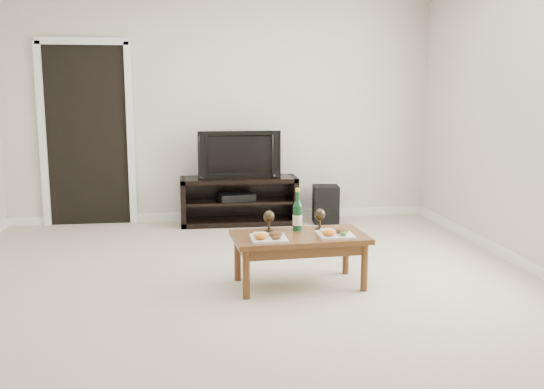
{
  "coord_description": "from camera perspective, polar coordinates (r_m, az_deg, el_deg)",
  "views": [
    {
      "loc": [
        -0.41,
        -4.45,
        1.56
      ],
      "look_at": [
        0.27,
        0.43,
        0.7
      ],
      "focal_mm": 40.0,
      "sensor_mm": 36.0,
      "label": 1
    }
  ],
  "objects": [
    {
      "name": "wine_bottle",
      "position": [
        4.93,
        2.41,
        -1.41
      ],
      "size": [
        0.07,
        0.07,
        0.35
      ],
      "primitive_type": "cylinder",
      "color": "#103C1F",
      "rests_on": "coffee_table"
    },
    {
      "name": "goblet_left",
      "position": [
        4.92,
        -0.29,
        -2.48
      ],
      "size": [
        0.09,
        0.09,
        0.17
      ],
      "primitive_type": null,
      "color": "#32281B",
      "rests_on": "coffee_table"
    },
    {
      "name": "back_wall",
      "position": [
        7.24,
        -4.74,
        7.79
      ],
      "size": [
        5.0,
        0.04,
        2.6
      ],
      "primitive_type": "cube",
      "color": "beige",
      "rests_on": "ground"
    },
    {
      "name": "television",
      "position": [
        7.01,
        -3.16,
        3.83
      ],
      "size": [
        0.95,
        0.14,
        0.55
      ],
      "primitive_type": "imported",
      "rotation": [
        0.0,
        0.0,
        0.02
      ],
      "color": "black",
      "rests_on": "media_console"
    },
    {
      "name": "media_console",
      "position": [
        7.09,
        -3.12,
        -0.58
      ],
      "size": [
        1.35,
        0.45,
        0.55
      ],
      "primitive_type": "cube",
      "color": "black",
      "rests_on": "ground"
    },
    {
      "name": "subwoofer",
      "position": [
        7.18,
        5.08,
        -0.91
      ],
      "size": [
        0.32,
        0.32,
        0.44
      ],
      "primitive_type": "cube",
      "rotation": [
        0.0,
        0.0,
        -0.11
      ],
      "color": "black",
      "rests_on": "ground"
    },
    {
      "name": "plate_right",
      "position": [
        4.79,
        5.98,
        -3.5
      ],
      "size": [
        0.27,
        0.27,
        0.07
      ],
      "primitive_type": "cube",
      "color": "white",
      "rests_on": "coffee_table"
    },
    {
      "name": "coffee_table",
      "position": [
        4.88,
        2.58,
        -6.19
      ],
      "size": [
        1.09,
        0.64,
        0.42
      ],
      "primitive_type": "cube",
      "rotation": [
        0.0,
        0.0,
        0.06
      ],
      "color": "#543517",
      "rests_on": "ground"
    },
    {
      "name": "floor",
      "position": [
        4.73,
        -2.59,
        -9.36
      ],
      "size": [
        5.5,
        5.5,
        0.0
      ],
      "primitive_type": "plane",
      "color": "beige",
      "rests_on": "ground"
    },
    {
      "name": "plate_left",
      "position": [
        4.66,
        -0.35,
        -3.84
      ],
      "size": [
        0.27,
        0.27,
        0.07
      ],
      "primitive_type": "cube",
      "color": "white",
      "rests_on": "coffee_table"
    },
    {
      "name": "doorway",
      "position": [
        7.29,
        -17.0,
        5.25
      ],
      "size": [
        0.9,
        0.02,
        2.05
      ],
      "primitive_type": "cube",
      "color": "black",
      "rests_on": "ground"
    },
    {
      "name": "goblet_right",
      "position": [
        5.02,
        4.51,
        -2.27
      ],
      "size": [
        0.09,
        0.09,
        0.17
      ],
      "primitive_type": null,
      "color": "#32281B",
      "rests_on": "coffee_table"
    },
    {
      "name": "av_receiver",
      "position": [
        7.06,
        -3.4,
        -0.2
      ],
      "size": [
        0.45,
        0.37,
        0.08
      ],
      "primitive_type": "cube",
      "rotation": [
        0.0,
        0.0,
        0.18
      ],
      "color": "black",
      "rests_on": "media_console"
    }
  ]
}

